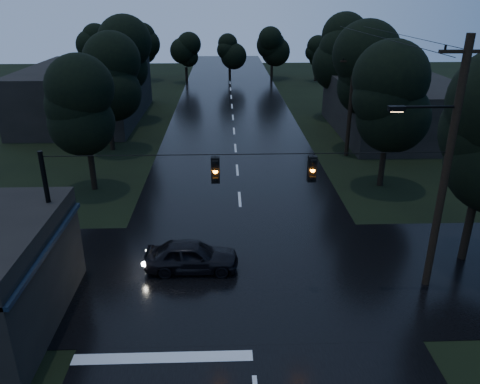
{
  "coord_description": "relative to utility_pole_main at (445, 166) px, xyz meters",
  "views": [
    {
      "loc": [
        -0.84,
        -5.27,
        11.19
      ],
      "look_at": [
        -0.16,
        14.68,
        2.74
      ],
      "focal_mm": 35.0,
      "sensor_mm": 36.0,
      "label": 1
    }
  ],
  "objects": [
    {
      "name": "main_road",
      "position": [
        -7.41,
        19.0,
        -5.26
      ],
      "size": [
        12.0,
        120.0,
        0.02
      ],
      "primitive_type": "cube",
      "color": "black",
      "rests_on": "ground"
    },
    {
      "name": "cross_street",
      "position": [
        -7.41,
        1.0,
        -5.26
      ],
      "size": [
        60.0,
        9.0,
        0.02
      ],
      "primitive_type": "cube",
      "color": "black",
      "rests_on": "ground"
    },
    {
      "name": "building_far_right",
      "position": [
        6.59,
        23.0,
        -3.06
      ],
      "size": [
        10.0,
        14.0,
        4.4
      ],
      "primitive_type": "cube",
      "color": "black",
      "rests_on": "ground"
    },
    {
      "name": "building_far_left",
      "position": [
        -21.41,
        29.0,
        -2.76
      ],
      "size": [
        10.0,
        16.0,
        5.0
      ],
      "primitive_type": "cube",
      "color": "black",
      "rests_on": "ground"
    },
    {
      "name": "utility_pole_main",
      "position": [
        0.0,
        0.0,
        0.0
      ],
      "size": [
        3.5,
        0.3,
        10.0
      ],
      "color": "black",
      "rests_on": "ground"
    },
    {
      "name": "utility_pole_far",
      "position": [
        0.89,
        17.0,
        -1.38
      ],
      "size": [
        2.0,
        0.3,
        7.5
      ],
      "color": "black",
      "rests_on": "ground"
    },
    {
      "name": "anchor_pole_left",
      "position": [
        -14.91,
        0.0,
        -2.26
      ],
      "size": [
        0.18,
        0.18,
        6.0
      ],
      "primitive_type": "cylinder",
      "color": "black",
      "rests_on": "ground"
    },
    {
      "name": "span_signals",
      "position": [
        -6.85,
        -0.01,
        -0.01
      ],
      "size": [
        15.0,
        0.37,
        1.12
      ],
      "color": "black",
      "rests_on": "ground"
    },
    {
      "name": "tree_left_a",
      "position": [
        -16.41,
        11.0,
        -0.02
      ],
      "size": [
        3.92,
        3.92,
        8.26
      ],
      "color": "black",
      "rests_on": "ground"
    },
    {
      "name": "tree_left_b",
      "position": [
        -17.01,
        19.0,
        0.36
      ],
      "size": [
        4.2,
        4.2,
        8.85
      ],
      "color": "black",
      "rests_on": "ground"
    },
    {
      "name": "tree_left_c",
      "position": [
        -17.61,
        29.0,
        0.74
      ],
      "size": [
        4.48,
        4.48,
        9.44
      ],
      "color": "black",
      "rests_on": "ground"
    },
    {
      "name": "tree_right_a",
      "position": [
        1.59,
        11.0,
        0.36
      ],
      "size": [
        4.2,
        4.2,
        8.85
      ],
      "color": "black",
      "rests_on": "ground"
    },
    {
      "name": "tree_right_b",
      "position": [
        2.19,
        19.0,
        0.74
      ],
      "size": [
        4.48,
        4.48,
        9.44
      ],
      "color": "black",
      "rests_on": "ground"
    },
    {
      "name": "tree_right_c",
      "position": [
        2.79,
        29.0,
        1.11
      ],
      "size": [
        4.76,
        4.76,
        10.03
      ],
      "color": "black",
      "rests_on": "ground"
    },
    {
      "name": "car",
      "position": [
        -9.76,
        1.46,
        -4.57
      ],
      "size": [
        4.08,
        1.71,
        1.38
      ],
      "primitive_type": "imported",
      "rotation": [
        0.0,
        0.0,
        1.55
      ],
      "color": "black",
      "rests_on": "ground"
    }
  ]
}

